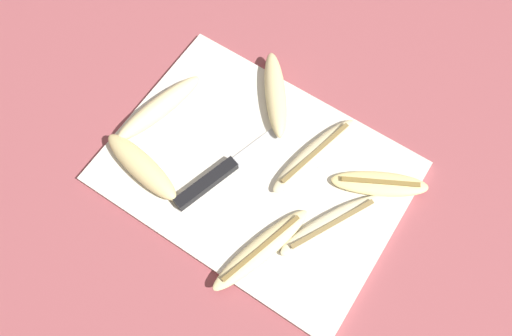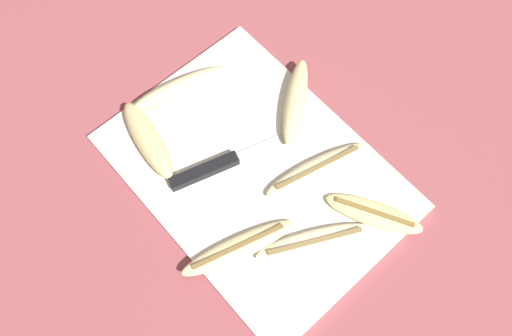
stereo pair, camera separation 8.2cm
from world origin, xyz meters
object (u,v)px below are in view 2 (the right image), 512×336
at_px(knife, 215,167).
at_px(banana_cream_curved, 317,170).
at_px(banana_spotted_left, 148,140).
at_px(banana_soft_right, 178,90).
at_px(banana_bright_far, 314,242).
at_px(banana_ripe_center, 239,248).
at_px(banana_mellow_near, 295,101).
at_px(banana_golden_short, 374,214).

bearing_deg(knife, banana_cream_curved, 63.33).
bearing_deg(banana_spotted_left, knife, 26.08).
bearing_deg(knife, banana_soft_right, -179.36).
height_order(banana_bright_far, banana_spotted_left, banana_spotted_left).
xyz_separation_m(banana_bright_far, banana_ripe_center, (-0.07, -0.09, 0.00)).
height_order(banana_soft_right, banana_mellow_near, banana_soft_right).
relative_size(banana_golden_short, banana_cream_curved, 0.82).
bearing_deg(banana_spotted_left, banana_bright_far, 15.69).
distance_m(banana_spotted_left, banana_mellow_near, 0.26).
height_order(knife, banana_spotted_left, banana_spotted_left).
height_order(banana_bright_far, banana_soft_right, banana_soft_right).
relative_size(banana_bright_far, banana_cream_curved, 0.96).
distance_m(banana_soft_right, banana_cream_curved, 0.28).
xyz_separation_m(banana_spotted_left, banana_soft_right, (-0.04, 0.10, 0.00)).
distance_m(knife, banana_ripe_center, 0.14).
bearing_deg(banana_ripe_center, banana_spotted_left, 178.54).
bearing_deg(banana_mellow_near, banana_spotted_left, -114.94).
xyz_separation_m(banana_soft_right, banana_cream_curved, (0.27, 0.08, -0.01)).
relative_size(knife, banana_soft_right, 1.28).
xyz_separation_m(banana_golden_short, banana_cream_curved, (-0.11, -0.01, 0.00)).
xyz_separation_m(banana_bright_far, banana_spotted_left, (-0.31, -0.09, 0.01)).
distance_m(banana_bright_far, banana_golden_short, 0.11).
xyz_separation_m(banana_spotted_left, banana_ripe_center, (0.24, -0.01, -0.01)).
bearing_deg(banana_golden_short, banana_mellow_near, 168.79).
distance_m(knife, banana_bright_far, 0.20).
height_order(banana_bright_far, banana_cream_curved, banana_cream_curved).
bearing_deg(banana_spotted_left, banana_cream_curved, 37.88).
xyz_separation_m(banana_ripe_center, banana_cream_curved, (-0.01, 0.18, 0.00)).
bearing_deg(knife, banana_golden_short, 47.65).
height_order(banana_spotted_left, banana_soft_right, banana_soft_right).
bearing_deg(banana_cream_curved, banana_spotted_left, -142.12).
xyz_separation_m(banana_bright_far, banana_golden_short, (0.03, 0.10, -0.00)).
distance_m(banana_soft_right, banana_mellow_near, 0.21).
xyz_separation_m(knife, banana_ripe_center, (0.13, -0.06, 0.00)).
bearing_deg(banana_ripe_center, banana_golden_short, 62.55).
distance_m(banana_bright_far, banana_ripe_center, 0.12).
xyz_separation_m(banana_soft_right, banana_mellow_near, (0.15, 0.14, -0.00)).
distance_m(banana_ripe_center, banana_mellow_near, 0.28).
bearing_deg(banana_bright_far, banana_cream_curved, 133.56).
xyz_separation_m(banana_bright_far, banana_soft_right, (-0.35, 0.01, 0.01)).
relative_size(knife, banana_golden_short, 1.47).
xyz_separation_m(knife, banana_golden_short, (0.23, 0.14, 0.00)).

